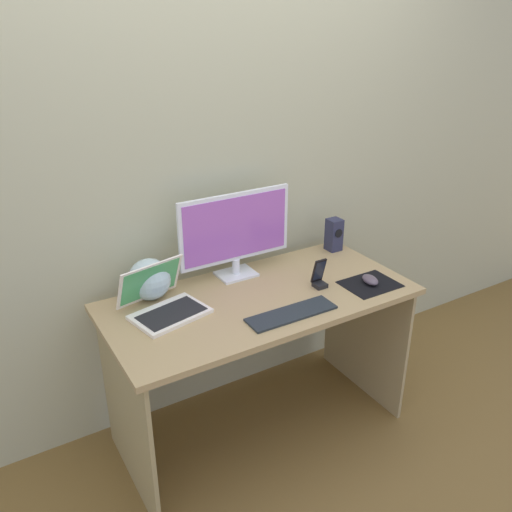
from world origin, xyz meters
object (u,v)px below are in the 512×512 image
monitor (236,231)px  fishbowl (149,279)px  phone_in_dock (319,277)px  keyboard_external (292,313)px  mouse (370,280)px  laptop (163,303)px  speaker_right (334,235)px

monitor → fishbowl: size_ratio=3.04×
monitor → phone_in_dock: (0.27, -0.30, -0.18)m
keyboard_external → phone_in_dock: phone_in_dock is taller
monitor → mouse: (0.49, -0.40, -0.20)m
fishbowl → phone_in_dock: 0.76m
laptop → speaker_right: bearing=8.1°
speaker_right → phone_in_dock: bearing=-137.1°
keyboard_external → fishbowl: bearing=135.9°
laptop → phone_in_dock: (0.70, -0.15, 0.01)m
fishbowl → keyboard_external: size_ratio=0.47×
monitor → phone_in_dock: size_ratio=4.12×
speaker_right → mouse: speaker_right is taller
fishbowl → keyboard_external: bearing=-44.6°
keyboard_external → speaker_right: bearing=38.2°
keyboard_external → phone_in_dock: bearing=30.3°
mouse → phone_in_dock: size_ratio=0.73×
phone_in_dock → keyboard_external: bearing=-150.2°
speaker_right → keyboard_external: size_ratio=0.43×
fishbowl → phone_in_dock: fishbowl is taller
speaker_right → phone_in_dock: speaker_right is taller
monitor → speaker_right: size_ratio=3.30×
speaker_right → keyboard_external: 0.72m
monitor → laptop: (-0.43, -0.14, -0.18)m
mouse → speaker_right: bearing=86.2°
speaker_right → keyboard_external: (-0.57, -0.44, -0.08)m
speaker_right → mouse: bearing=-104.1°
keyboard_external → phone_in_dock: size_ratio=2.88×
monitor → fishbowl: monitor is taller
speaker_right → laptop: 1.03m
fishbowl → phone_in_dock: bearing=-23.2°
laptop → phone_in_dock: laptop is taller
fishbowl → mouse: fishbowl is taller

